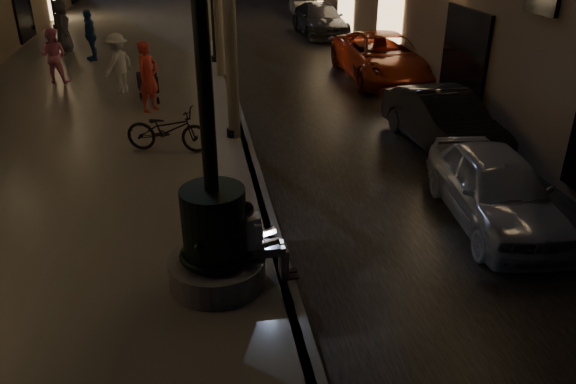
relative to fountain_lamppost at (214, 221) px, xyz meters
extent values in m
plane|color=black|center=(1.00, 13.00, -1.21)|extent=(120.00, 120.00, 0.00)
cube|color=black|center=(4.00, 13.00, -1.20)|extent=(6.00, 45.00, 0.02)
cube|color=#67625B|center=(-3.00, 13.00, -1.11)|extent=(8.00, 45.00, 0.20)
cube|color=#59595B|center=(1.00, 13.00, -1.11)|extent=(0.25, 45.00, 0.20)
cylinder|color=#59595B|center=(0.00, 0.00, -0.81)|extent=(1.40, 1.40, 0.40)
cylinder|color=black|center=(0.00, 0.00, -0.06)|extent=(0.90, 0.90, 1.10)
torus|color=black|center=(0.00, 0.00, -0.51)|extent=(1.04, 1.04, 0.10)
torus|color=black|center=(0.00, 0.00, 0.34)|extent=(0.89, 0.89, 0.09)
cylinder|color=black|center=(0.00, 0.00, 2.09)|extent=(0.20, 0.20, 3.20)
cube|color=tan|center=(0.55, 0.00, -0.53)|extent=(0.33, 0.22, 0.17)
cube|color=white|center=(0.49, 0.00, -0.22)|extent=(0.41, 0.24, 0.52)
sphere|color=tan|center=(0.47, 0.00, 0.13)|extent=(0.19, 0.19, 0.19)
sphere|color=black|center=(0.46, 0.00, 0.16)|extent=(0.19, 0.19, 0.19)
cube|color=tan|center=(0.77, -0.08, -0.53)|extent=(0.42, 0.12, 0.13)
cube|color=tan|center=(0.77, 0.08, -0.53)|extent=(0.42, 0.12, 0.13)
cube|color=tan|center=(0.97, -0.08, -0.77)|extent=(0.12, 0.11, 0.48)
cube|color=tan|center=(0.97, 0.08, -0.77)|extent=(0.12, 0.11, 0.48)
cube|color=black|center=(1.07, -0.08, -1.00)|extent=(0.24, 0.09, 0.03)
cube|color=black|center=(1.07, 0.08, -1.00)|extent=(0.24, 0.09, 0.03)
cube|color=black|center=(0.79, 0.00, -0.45)|extent=(0.22, 0.30, 0.02)
cube|color=black|center=(0.64, 0.00, -0.35)|extent=(0.08, 0.30, 0.20)
cube|color=#B2C2FF|center=(0.66, 0.00, -0.35)|extent=(0.06, 0.28, 0.17)
cylinder|color=#6B604C|center=(0.75, 6.00, 1.49)|extent=(0.28, 0.28, 5.00)
cylinder|color=black|center=(0.70, 6.00, -0.91)|extent=(0.28, 0.28, 0.20)
cylinder|color=black|center=(0.70, 6.00, 1.19)|extent=(0.12, 0.12, 4.40)
cylinder|color=black|center=(0.70, 14.00, -0.91)|extent=(0.28, 0.28, 0.20)
cylinder|color=black|center=(0.70, 22.00, -0.91)|extent=(0.28, 0.28, 0.20)
cylinder|color=black|center=(0.70, 30.00, -0.91)|extent=(0.28, 0.28, 0.20)
cylinder|color=black|center=(-6.40, 22.00, -0.91)|extent=(0.28, 0.28, 0.20)
cube|color=black|center=(-1.43, 9.23, -0.44)|extent=(0.64, 0.86, 0.46)
cube|color=black|center=(-1.34, 8.88, -0.14)|extent=(0.44, 0.27, 0.30)
cylinder|color=black|center=(-1.54, 8.89, -0.91)|extent=(0.09, 0.21, 0.21)
cylinder|color=black|center=(-1.18, 8.97, -0.91)|extent=(0.09, 0.21, 0.21)
cylinder|color=black|center=(-1.68, 9.49, -0.91)|extent=(0.09, 0.21, 0.21)
cylinder|color=black|center=(-1.32, 9.58, -0.91)|extent=(0.09, 0.21, 0.21)
cylinder|color=black|center=(-1.53, 9.63, -0.03)|extent=(0.14, 0.46, 0.28)
imported|color=#AEB1B6|center=(5.00, 1.35, -0.55)|extent=(1.95, 4.03, 1.33)
imported|color=black|center=(5.62, 5.00, -0.54)|extent=(1.77, 4.16, 1.33)
imported|color=#993213|center=(6.20, 11.22, -0.46)|extent=(2.52, 5.44, 1.51)
imported|color=#323137|center=(5.85, 19.43, -0.52)|extent=(2.07, 4.81, 1.38)
imported|color=gray|center=(6.20, 25.01, -0.60)|extent=(1.60, 3.83, 1.23)
imported|color=red|center=(-1.33, 8.41, -0.07)|extent=(0.78, 0.82, 1.88)
imported|color=pink|center=(-4.43, 11.89, -0.15)|extent=(0.97, 0.83, 1.72)
imported|color=silver|center=(-2.31, 10.37, -0.13)|extent=(1.18, 1.31, 1.76)
imported|color=navy|center=(-3.75, 14.97, -0.11)|extent=(0.80, 1.15, 1.81)
imported|color=#2F2E32|center=(-5.05, 16.82, -0.04)|extent=(0.73, 1.02, 1.95)
imported|color=black|center=(-0.79, 5.34, -0.51)|extent=(2.03, 1.19, 1.01)
camera|label=1|loc=(-0.13, -6.85, 3.78)|focal=35.00mm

